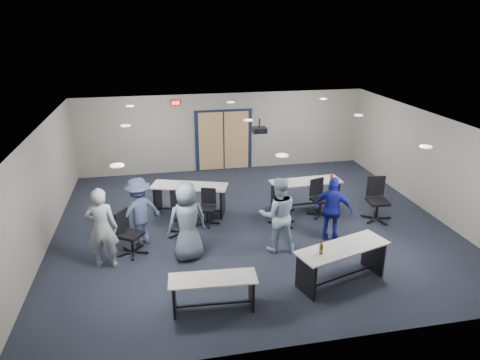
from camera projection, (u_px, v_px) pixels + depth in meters
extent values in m
plane|color=black|center=(251.00, 224.00, 11.25)|extent=(10.00, 10.00, 0.00)
cube|color=gray|center=(223.00, 132.00, 14.90)|extent=(10.00, 0.04, 2.70)
cube|color=gray|center=(316.00, 274.00, 6.65)|extent=(10.00, 0.04, 2.70)
cube|color=gray|center=(41.00, 191.00, 9.86)|extent=(0.04, 9.00, 2.70)
cube|color=gray|center=(430.00, 164.00, 11.69)|extent=(0.04, 9.00, 2.70)
cube|color=silver|center=(252.00, 124.00, 10.29)|extent=(10.00, 9.00, 0.04)
cube|color=black|center=(224.00, 141.00, 14.98)|extent=(2.00, 0.06, 2.20)
cube|color=tan|center=(211.00, 142.00, 14.88)|extent=(0.85, 0.04, 2.05)
cube|color=tan|center=(236.00, 140.00, 15.04)|extent=(0.85, 0.04, 2.05)
cube|color=black|center=(176.00, 103.00, 14.17)|extent=(0.32, 0.05, 0.18)
cube|color=#FF0C0C|center=(176.00, 103.00, 14.14)|extent=(0.26, 0.02, 0.12)
cylinder|color=black|center=(260.00, 123.00, 10.85)|extent=(0.04, 0.04, 0.24)
cube|color=black|center=(259.00, 130.00, 10.91)|extent=(0.35, 0.30, 0.14)
cylinder|color=black|center=(261.00, 132.00, 10.78)|extent=(0.08, 0.03, 0.08)
cube|color=#A19E98|center=(213.00, 279.00, 7.78)|extent=(1.64, 0.65, 0.03)
cube|color=black|center=(174.00, 297.00, 7.81)|extent=(0.08, 0.49, 0.63)
cube|color=black|center=(251.00, 291.00, 7.98)|extent=(0.08, 0.49, 0.63)
cube|color=black|center=(213.00, 304.00, 7.98)|extent=(1.43, 0.15, 0.04)
cube|color=#A19E98|center=(343.00, 248.00, 8.54)|extent=(2.09, 1.21, 0.03)
cube|color=black|center=(306.00, 277.00, 8.29)|extent=(0.23, 0.60, 0.77)
cube|color=black|center=(373.00, 254.00, 9.07)|extent=(0.23, 0.60, 0.77)
cube|color=black|center=(340.00, 277.00, 8.78)|extent=(1.70, 0.57, 0.04)
cube|color=#A19E98|center=(189.00, 186.00, 11.59)|extent=(2.16, 1.28, 0.03)
cube|color=black|center=(158.00, 198.00, 11.84)|extent=(0.25, 0.61, 0.80)
cube|color=black|center=(223.00, 202.00, 11.64)|extent=(0.25, 0.61, 0.80)
cube|color=black|center=(190.00, 209.00, 11.84)|extent=(1.75, 0.62, 0.05)
cube|color=#A19E98|center=(306.00, 181.00, 11.98)|extent=(2.02, 0.74, 0.03)
cube|color=black|center=(275.00, 198.00, 11.92)|extent=(0.08, 0.61, 0.77)
cube|color=black|center=(334.00, 192.00, 12.31)|extent=(0.08, 0.61, 0.77)
cube|color=black|center=(305.00, 204.00, 12.22)|extent=(1.77, 0.13, 0.04)
cylinder|color=#AC3217|center=(332.00, 176.00, 12.12)|extent=(0.09, 0.09, 0.13)
imported|color=#919A9F|center=(102.00, 228.00, 9.05)|extent=(0.72, 0.52, 1.83)
imported|color=slate|center=(187.00, 221.00, 9.37)|extent=(0.99, 0.75, 1.81)
imported|color=#9FBAD3|center=(278.00, 215.00, 9.71)|extent=(0.93, 0.76, 1.79)
imported|color=#1B1E96|center=(333.00, 209.00, 10.18)|extent=(1.01, 0.84, 1.62)
imported|color=#404F74|center=(139.00, 211.00, 10.03)|extent=(1.23, 1.01, 1.66)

